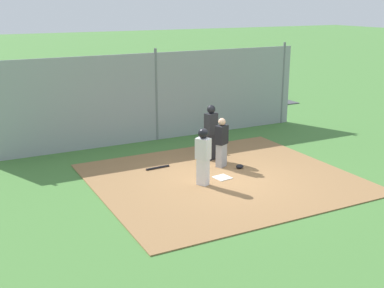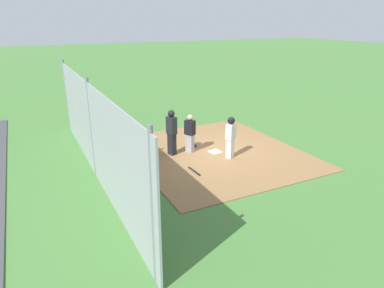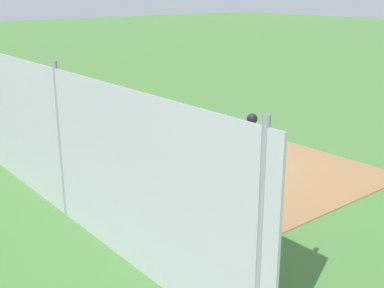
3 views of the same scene
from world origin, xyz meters
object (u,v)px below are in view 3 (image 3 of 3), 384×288
(runner, at_px, (251,139))
(umpire, at_px, (165,140))
(home_plate, at_px, (225,166))
(catcher, at_px, (189,141))
(baseball_bat, at_px, (213,195))
(catcher_mask, at_px, (191,160))

(runner, bearing_deg, umpire, 25.21)
(home_plate, relative_size, runner, 0.27)
(catcher, distance_m, baseball_bat, 2.11)
(runner, xyz_separation_m, catcher_mask, (-1.67, -0.69, -0.86))
(catcher_mask, bearing_deg, runner, 22.59)
(home_plate, distance_m, runner, 1.20)
(umpire, bearing_deg, catcher_mask, 1.44)
(catcher, distance_m, catcher_mask, 0.94)
(home_plate, relative_size, catcher_mask, 1.83)
(catcher, xyz_separation_m, runner, (1.24, 1.10, 0.13))
(home_plate, bearing_deg, catcher, -118.87)
(home_plate, distance_m, catcher, 1.28)
(umpire, bearing_deg, catcher, -20.14)
(umpire, relative_size, baseball_bat, 2.31)
(home_plate, height_order, runner, runner)
(umpire, bearing_deg, baseball_bat, -105.13)
(umpire, distance_m, catcher_mask, 1.51)
(catcher, distance_m, umpire, 0.78)
(home_plate, xyz_separation_m, catcher, (-0.49, -0.89, 0.78))
(umpire, xyz_separation_m, catcher_mask, (-0.36, 1.17, -0.89))
(baseball_bat, xyz_separation_m, catcher_mask, (-2.24, 1.14, 0.03))
(umpire, height_order, catcher_mask, umpire)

